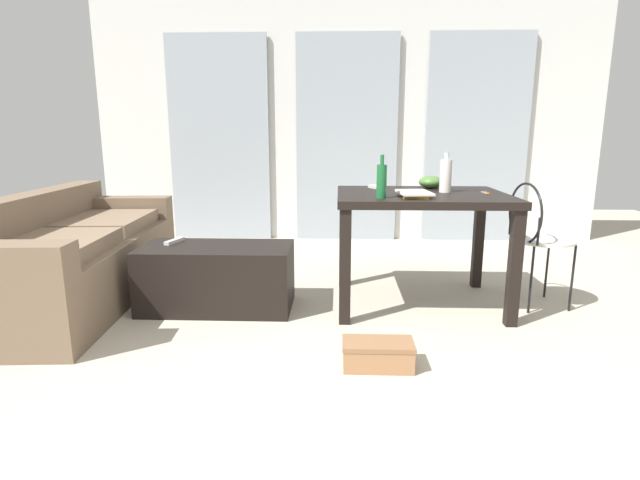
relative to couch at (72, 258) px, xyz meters
name	(u,v)px	position (x,y,z in m)	size (l,w,h in m)	color
ground_plane	(349,305)	(1.96, -0.05, -0.31)	(9.05, 9.05, 0.00)	#B2A893
wall_back	(347,124)	(1.96, 2.24, 0.96)	(5.46, 0.10, 2.55)	silver
curtains	(347,140)	(1.96, 2.15, 0.79)	(3.88, 0.03, 2.20)	#99A3AD
couch	(72,258)	(0.00, 0.00, 0.00)	(0.96, 2.12, 0.76)	brown
coffee_table	(217,277)	(1.06, -0.13, -0.09)	(1.00, 0.49, 0.43)	black
craft_table	(421,209)	(2.44, 0.02, 0.36)	(1.13, 0.90, 0.78)	black
wire_chair	(534,230)	(3.20, 0.00, 0.22)	(0.42, 0.44, 0.85)	silver
bottle_near	(446,175)	(2.60, 0.07, 0.58)	(0.08, 0.08, 0.26)	beige
bottle_far	(382,181)	(2.14, -0.26, 0.58)	(0.06, 0.06, 0.26)	#195B2D
bowl	(431,182)	(2.55, 0.32, 0.51)	(0.18, 0.18, 0.09)	#477033
book_stack	(416,194)	(2.36, -0.18, 0.49)	(0.22, 0.30, 0.03)	gold
tv_remote_on_table	(377,187)	(2.16, 0.27, 0.48)	(0.05, 0.18, 0.02)	#B7B7B2
scissors	(486,193)	(2.86, 0.02, 0.47)	(0.04, 0.11, 0.00)	#9EA0A5
tv_remote_primary	(174,241)	(0.75, -0.03, 0.13)	(0.04, 0.19, 0.02)	#B7B7B2
shoebox	(378,354)	(2.09, -0.97, -0.24)	(0.36, 0.19, 0.14)	#996B47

